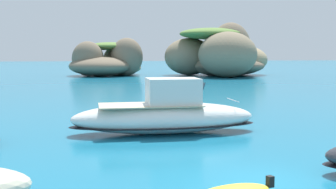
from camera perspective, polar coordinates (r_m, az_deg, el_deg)
The scene contains 4 objects.
ground_plane at distance 15.92m, azimuth 11.73°, elevation -11.05°, with size 400.00×400.00×0.00m, color #197093.
islet_large at distance 83.43m, azimuth 7.07°, elevation 4.98°, with size 23.18×25.08×9.98m.
islet_small at distance 84.54m, azimuth -7.74°, elevation 4.37°, with size 16.83×17.32×7.18m.
motorboat_white at distance 24.21m, azimuth -0.41°, elevation -2.71°, with size 10.45×3.14×3.08m.
Camera 1 is at (-5.73, -14.15, 4.54)m, focal length 46.45 mm.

